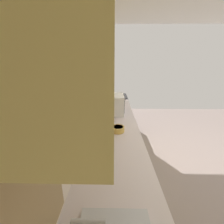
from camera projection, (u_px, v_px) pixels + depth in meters
The scene contains 8 objects.
ground_plane at pixel (194, 172), 2.37m from camera, with size 7.02×7.02×0.00m, color gray.
wall_back at pixel (88, 92), 1.96m from camera, with size 4.51×0.12×2.69m, color beige.
counter_run at pixel (114, 165), 1.85m from camera, with size 3.55×0.64×0.90m.
upper_cabinets at pixel (99, 48), 1.40m from camera, with size 2.76×0.30×0.61m.
window_back_wall at pixel (29, 188), 0.49m from camera, with size 0.43×0.02×0.67m.
oven_range at pixel (115, 112), 3.84m from camera, with size 0.67×0.65×1.08m.
microwave at pixel (114, 104), 2.42m from camera, with size 0.47×0.35×0.31m.
bowl at pixel (118, 129), 1.77m from camera, with size 0.16×0.16×0.07m.
Camera 1 is at (-1.94, 1.35, 1.71)m, focal length 22.71 mm.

